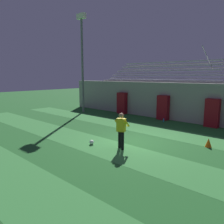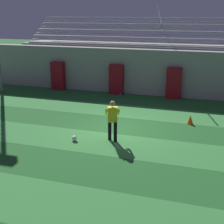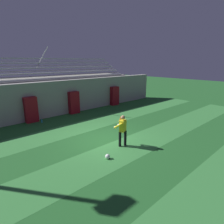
# 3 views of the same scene
# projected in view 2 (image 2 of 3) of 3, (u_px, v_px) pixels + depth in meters

# --- Properties ---
(ground_plane) EXTENTS (80.00, 80.00, 0.00)m
(ground_plane) POSITION_uv_depth(u_px,v_px,m) (117.00, 129.00, 13.90)
(ground_plane) COLOR #236028
(turf_stripe_near) EXTENTS (28.00, 2.16, 0.01)m
(turf_stripe_near) POSITION_uv_depth(u_px,v_px,m) (55.00, 204.00, 8.44)
(turf_stripe_near) COLOR #38843D
(turf_stripe_near) RESTS_ON ground
(turf_stripe_mid) EXTENTS (28.00, 2.16, 0.01)m
(turf_stripe_mid) POSITION_uv_depth(u_px,v_px,m) (105.00, 143.00, 12.37)
(turf_stripe_mid) COLOR #38843D
(turf_stripe_mid) RESTS_ON ground
(turf_stripe_far) EXTENTS (28.00, 2.16, 0.01)m
(turf_stripe_far) POSITION_uv_depth(u_px,v_px,m) (131.00, 112.00, 16.29)
(turf_stripe_far) COLOR #38843D
(turf_stripe_far) RESTS_ON ground
(back_wall) EXTENTS (24.00, 0.60, 2.80)m
(back_wall) POSITION_uv_depth(u_px,v_px,m) (146.00, 72.00, 19.38)
(back_wall) COLOR #999691
(back_wall) RESTS_ON ground
(padding_pillar_gate_left) EXTENTS (0.87, 0.44, 1.85)m
(padding_pillar_gate_left) POSITION_uv_depth(u_px,v_px,m) (116.00, 80.00, 19.53)
(padding_pillar_gate_left) COLOR maroon
(padding_pillar_gate_left) RESTS_ON ground
(padding_pillar_gate_right) EXTENTS (0.87, 0.44, 1.85)m
(padding_pillar_gate_right) POSITION_uv_depth(u_px,v_px,m) (174.00, 83.00, 18.52)
(padding_pillar_gate_right) COLOR maroon
(padding_pillar_gate_right) RESTS_ON ground
(padding_pillar_far_left) EXTENTS (0.87, 0.44, 1.85)m
(padding_pillar_far_left) POSITION_uv_depth(u_px,v_px,m) (58.00, 76.00, 20.66)
(padding_pillar_far_left) COLOR maroon
(padding_pillar_far_left) RESTS_ON ground
(bleacher_stand) EXTENTS (18.00, 4.05, 5.43)m
(bleacher_stand) POSITION_uv_depth(u_px,v_px,m) (153.00, 65.00, 21.48)
(bleacher_stand) COLOR #999691
(bleacher_stand) RESTS_ON ground
(goalkeeper) EXTENTS (0.69, 0.64, 1.67)m
(goalkeeper) POSITION_uv_depth(u_px,v_px,m) (112.00, 118.00, 12.35)
(goalkeeper) COLOR black
(goalkeeper) RESTS_ON ground
(soccer_ball) EXTENTS (0.22, 0.22, 0.22)m
(soccer_ball) POSITION_uv_depth(u_px,v_px,m) (74.00, 138.00, 12.57)
(soccer_ball) COLOR white
(soccer_ball) RESTS_ON ground
(traffic_cone) EXTENTS (0.30, 0.30, 0.42)m
(traffic_cone) POSITION_uv_depth(u_px,v_px,m) (190.00, 120.00, 14.46)
(traffic_cone) COLOR orange
(traffic_cone) RESTS_ON ground
(water_bottle) EXTENTS (0.07, 0.07, 0.24)m
(water_bottle) POSITION_uv_depth(u_px,v_px,m) (120.00, 95.00, 19.06)
(water_bottle) COLOR #1E8CD8
(water_bottle) RESTS_ON ground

